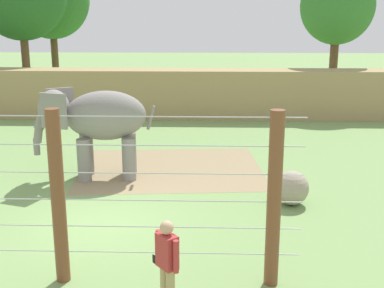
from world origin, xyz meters
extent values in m
plane|color=#759956|center=(0.00, 0.00, 0.00)|extent=(120.00, 120.00, 0.00)
cube|color=#937F5B|center=(1.37, 4.51, 0.00)|extent=(6.18, 5.26, 0.01)
cube|color=tan|center=(0.00, 13.13, 1.16)|extent=(36.00, 1.80, 2.33)
cylinder|color=gray|center=(-1.09, 3.13, 0.65)|extent=(0.41, 0.41, 1.29)
cylinder|color=gray|center=(-1.18, 3.84, 0.65)|extent=(0.41, 0.41, 1.29)
cylinder|color=gray|center=(0.22, 3.29, 0.65)|extent=(0.41, 0.41, 1.29)
cylinder|color=gray|center=(0.13, 4.00, 0.65)|extent=(0.41, 0.41, 1.29)
ellipsoid|color=gray|center=(-0.48, 3.57, 1.92)|extent=(2.54, 1.57, 1.48)
ellipsoid|color=gray|center=(-1.97, 3.39, 2.18)|extent=(1.03, 1.12, 1.07)
cube|color=gray|center=(-1.82, 2.85, 2.18)|extent=(0.82, 0.35, 1.02)
cube|color=gray|center=(-1.95, 3.95, 2.18)|extent=(0.76, 0.52, 1.02)
cylinder|color=gray|center=(-2.37, 3.34, 1.80)|extent=(0.48, 0.35, 0.58)
cylinder|color=gray|center=(-2.48, 3.33, 1.39)|extent=(0.35, 0.28, 0.54)
cylinder|color=gray|center=(-2.55, 3.32, 1.01)|extent=(0.21, 0.21, 0.51)
cylinder|color=gray|center=(0.85, 3.72, 1.83)|extent=(0.29, 0.12, 0.74)
sphere|color=gray|center=(4.75, 1.42, 0.45)|extent=(0.90, 0.90, 0.90)
cylinder|color=brown|center=(-0.10, -2.60, 1.62)|extent=(0.26, 0.26, 3.24)
cylinder|color=brown|center=(3.74, -2.60, 1.62)|extent=(0.26, 0.26, 3.24)
cylinder|color=#B7B7BC|center=(0.00, -2.60, 0.58)|extent=(8.49, 0.02, 0.02)
cylinder|color=#B7B7BC|center=(0.00, -2.60, 1.09)|extent=(8.49, 0.02, 0.02)
cylinder|color=#B7B7BC|center=(0.00, -2.60, 1.59)|extent=(8.49, 0.02, 0.02)
cylinder|color=#B7B7BC|center=(0.00, -2.60, 2.10)|extent=(8.49, 0.02, 0.02)
cylinder|color=#B7B7BC|center=(0.00, -2.60, 2.61)|extent=(8.49, 0.02, 0.02)
cylinder|color=#B7B7BC|center=(0.00, -2.60, 3.11)|extent=(8.49, 0.02, 0.02)
cube|color=#B23333|center=(1.94, -3.69, 1.16)|extent=(0.40, 0.42, 0.56)
sphere|color=tan|center=(1.94, -3.69, 1.56)|extent=(0.22, 0.22, 0.22)
cylinder|color=#B23333|center=(2.09, -3.87, 1.16)|extent=(0.13, 0.13, 0.54)
cylinder|color=#B23333|center=(1.78, -3.50, 1.16)|extent=(0.13, 0.13, 0.54)
cube|color=black|center=(1.71, -3.54, 0.94)|extent=(0.06, 0.06, 0.14)
cylinder|color=brown|center=(-7.72, 16.98, 2.00)|extent=(0.44, 0.44, 4.01)
cylinder|color=brown|center=(-7.27, 20.94, 1.96)|extent=(0.44, 0.44, 3.91)
cylinder|color=brown|center=(9.24, 16.01, 1.87)|extent=(0.44, 0.44, 3.75)
ellipsoid|color=#33752D|center=(9.24, 16.01, 5.37)|extent=(3.81, 3.81, 4.00)
camera|label=1|loc=(2.56, -10.83, 4.73)|focal=46.26mm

